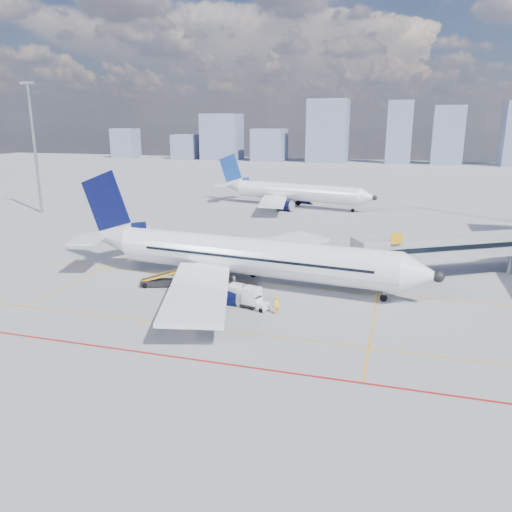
% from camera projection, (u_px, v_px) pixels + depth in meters
% --- Properties ---
extents(ground, '(420.00, 420.00, 0.00)m').
position_uv_depth(ground, '(232.00, 306.00, 50.33)').
color(ground, gray).
rests_on(ground, ground).
extents(apron_markings, '(90.00, 35.12, 0.01)m').
position_uv_depth(apron_markings, '(212.00, 319.00, 46.86)').
color(apron_markings, orange).
rests_on(apron_markings, ground).
extents(jet_bridge, '(23.55, 15.78, 6.30)m').
position_uv_depth(jet_bridge, '(467.00, 247.00, 58.65)').
color(jet_bridge, '#95999D').
rests_on(jet_bridge, ground).
extents(floodlight_mast_nw, '(3.20, 0.61, 25.45)m').
position_uv_depth(floodlight_mast_nw, '(34.00, 145.00, 98.80)').
color(floodlight_mast_nw, gray).
rests_on(floodlight_mast_nw, ground).
extents(distant_skyline, '(253.84, 15.95, 27.97)m').
position_uv_depth(distant_skyline, '(383.00, 138.00, 221.97)').
color(distant_skyline, slate).
rests_on(distant_skyline, ground).
extents(main_aircraft, '(43.63, 37.95, 12.76)m').
position_uv_depth(main_aircraft, '(238.00, 256.00, 56.86)').
color(main_aircraft, silver).
rests_on(main_aircraft, ground).
extents(second_aircraft, '(37.19, 31.95, 11.03)m').
position_uv_depth(second_aircraft, '(291.00, 192.00, 108.56)').
color(second_aircraft, silver).
rests_on(second_aircraft, ground).
extents(baggage_tug, '(2.16, 1.79, 1.32)m').
position_uv_depth(baggage_tug, '(258.00, 303.00, 49.18)').
color(baggage_tug, silver).
rests_on(baggage_tug, ground).
extents(cargo_dolly, '(3.97, 2.46, 2.02)m').
position_uv_depth(cargo_dolly, '(244.00, 295.00, 50.12)').
color(cargo_dolly, black).
rests_on(cargo_dolly, ground).
extents(belt_loader, '(5.92, 2.82, 2.38)m').
position_uv_depth(belt_loader, '(161.00, 281.00, 56.17)').
color(belt_loader, black).
rests_on(belt_loader, ground).
extents(ramp_worker, '(0.74, 0.79, 1.81)m').
position_uv_depth(ramp_worker, '(277.00, 306.00, 47.86)').
color(ramp_worker, yellow).
rests_on(ramp_worker, ground).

